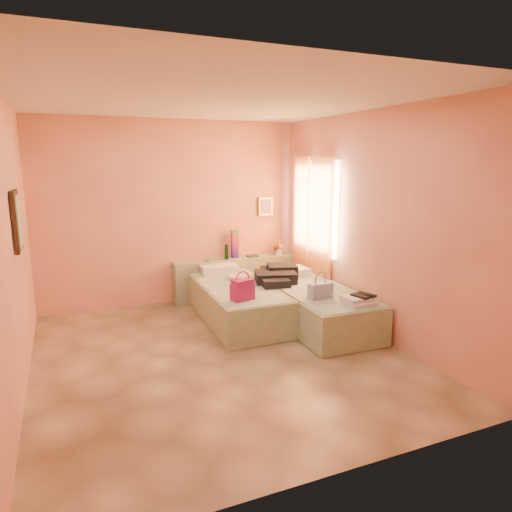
{
  "coord_description": "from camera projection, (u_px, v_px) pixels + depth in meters",
  "views": [
    {
      "loc": [
        -1.54,
        -4.65,
        2.17
      ],
      "look_at": [
        0.8,
        0.85,
        0.93
      ],
      "focal_mm": 32.0,
      "sensor_mm": 36.0,
      "label": 1
    }
  ],
  "objects": [
    {
      "name": "small_dish",
      "position": [
        208.0,
        260.0,
        7.13
      ],
      "size": [
        0.14,
        0.14,
        0.03
      ],
      "primitive_type": "cylinder",
      "rotation": [
        0.0,
        0.0,
        -0.19
      ],
      "color": "#4C8C6C",
      "rests_on": "headboard_ledge"
    },
    {
      "name": "rainbow_box",
      "position": [
        235.0,
        244.0,
        7.34
      ],
      "size": [
        0.1,
        0.1,
        0.45
      ],
      "primitive_type": "cube",
      "rotation": [
        0.0,
        0.0,
        -0.04
      ],
      "color": "#B01562",
      "rests_on": "headboard_ledge"
    },
    {
      "name": "headboard_ledge",
      "position": [
        236.0,
        277.0,
        7.42
      ],
      "size": [
        2.05,
        0.3,
        0.65
      ],
      "primitive_type": "cube",
      "color": "#9CA284",
      "rests_on": "ground"
    },
    {
      "name": "magenta_handbag",
      "position": [
        242.0,
        290.0,
        5.6
      ],
      "size": [
        0.31,
        0.23,
        0.26
      ],
      "primitive_type": "cube",
      "rotation": [
        0.0,
        0.0,
        0.28
      ],
      "color": "#B01562",
      "rests_on": "bed_left"
    },
    {
      "name": "bed_right",
      "position": [
        316.0,
        307.0,
        6.15
      ],
      "size": [
        0.96,
        2.02,
        0.5
      ],
      "primitive_type": "cube",
      "rotation": [
        0.0,
        0.0,
        -0.03
      ],
      "color": "#AABE99",
      "rests_on": "ground"
    },
    {
      "name": "sandal_pair",
      "position": [
        364.0,
        296.0,
        5.42
      ],
      "size": [
        0.23,
        0.27,
        0.02
      ],
      "primitive_type": "cube",
      "rotation": [
        0.0,
        0.0,
        0.23
      ],
      "color": "black",
      "rests_on": "towel_stack"
    },
    {
      "name": "clothes_pile",
      "position": [
        279.0,
        275.0,
        6.48
      ],
      "size": [
        0.77,
        0.77,
        0.19
      ],
      "primitive_type": "cube",
      "rotation": [
        0.0,
        0.0,
        -0.29
      ],
      "color": "black",
      "rests_on": "bed_right"
    },
    {
      "name": "green_book",
      "position": [
        253.0,
        256.0,
        7.43
      ],
      "size": [
        0.18,
        0.14,
        0.03
      ],
      "primitive_type": "cube",
      "rotation": [
        0.0,
        0.0,
        -0.04
      ],
      "color": "#24442B",
      "rests_on": "headboard_ledge"
    },
    {
      "name": "ground",
      "position": [
        221.0,
        355.0,
        5.22
      ],
      "size": [
        4.5,
        4.5,
        0.0
      ],
      "primitive_type": "plane",
      "color": "tan",
      "rests_on": "ground"
    },
    {
      "name": "water_bottle",
      "position": [
        226.0,
        252.0,
        7.22
      ],
      "size": [
        0.07,
        0.07,
        0.23
      ],
      "primitive_type": "cylinder",
      "rotation": [
        0.0,
        0.0,
        -0.06
      ],
      "color": "#133517",
      "rests_on": "headboard_ledge"
    },
    {
      "name": "blue_handbag",
      "position": [
        320.0,
        291.0,
        5.68
      ],
      "size": [
        0.31,
        0.15,
        0.2
      ],
      "primitive_type": "cube",
      "rotation": [
        0.0,
        0.0,
        0.07
      ],
      "color": "#3F5D98",
      "rests_on": "bed_right"
    },
    {
      "name": "room_walls",
      "position": [
        220.0,
        195.0,
        5.45
      ],
      "size": [
        4.02,
        4.51,
        2.81
      ],
      "color": "#FFAB88",
      "rests_on": "ground"
    },
    {
      "name": "khaki_garment",
      "position": [
        241.0,
        277.0,
        6.62
      ],
      "size": [
        0.41,
        0.37,
        0.06
      ],
      "primitive_type": "cube",
      "rotation": [
        0.0,
        0.0,
        -0.31
      ],
      "color": "tan",
      "rests_on": "bed_left"
    },
    {
      "name": "towel_stack",
      "position": [
        359.0,
        300.0,
        5.44
      ],
      "size": [
        0.35,
        0.3,
        0.1
      ],
      "primitive_type": "cube",
      "rotation": [
        0.0,
        0.0,
        -0.01
      ],
      "color": "silver",
      "rests_on": "bed_right"
    },
    {
      "name": "flower_vase",
      "position": [
        279.0,
        248.0,
        7.58
      ],
      "size": [
        0.21,
        0.21,
        0.24
      ],
      "primitive_type": "cube",
      "rotation": [
        0.0,
        0.0,
        -0.14
      ],
      "color": "white",
      "rests_on": "headboard_ledge"
    },
    {
      "name": "bed_left",
      "position": [
        237.0,
        303.0,
        6.35
      ],
      "size": [
        0.96,
        2.02,
        0.5
      ],
      "primitive_type": "cube",
      "rotation": [
        0.0,
        0.0,
        -0.03
      ],
      "color": "#AABE99",
      "rests_on": "ground"
    }
  ]
}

